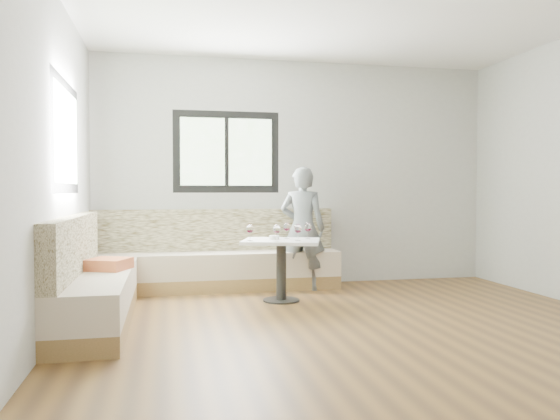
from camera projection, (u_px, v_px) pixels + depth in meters
name	position (u px, v px, depth m)	size (l,w,h in m)	color
room	(358.00, 162.00, 4.50)	(5.01, 5.01, 2.81)	brown
banquette	(171.00, 271.00, 5.75)	(2.90, 2.80, 0.95)	olive
table	(281.00, 255.00, 5.79)	(0.94, 0.83, 0.65)	black
person	(303.00, 228.00, 6.46)	(0.53, 0.35, 1.46)	slate
olive_ramekin	(274.00, 237.00, 5.81)	(0.11, 0.11, 0.04)	white
wine_glass_a	(250.00, 229.00, 5.64)	(0.08, 0.08, 0.17)	white
wine_glass_b	(277.00, 230.00, 5.56)	(0.08, 0.08, 0.17)	white
wine_glass_c	(298.00, 229.00, 5.64)	(0.08, 0.08, 0.17)	white
wine_glass_d	(287.00, 227.00, 5.91)	(0.08, 0.08, 0.17)	white
wine_glass_e	(308.00, 228.00, 5.86)	(0.08, 0.08, 0.17)	white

